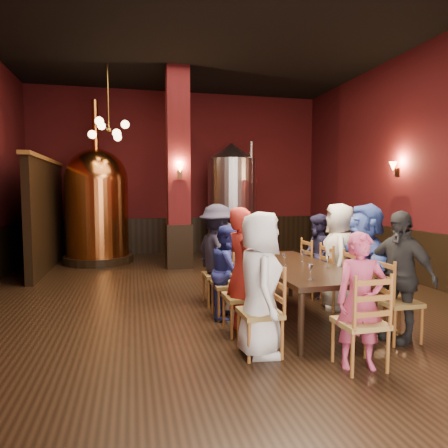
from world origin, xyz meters
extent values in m
plane|color=black|center=(0.00, 0.00, 0.00)|extent=(10.00, 10.00, 0.00)
plane|color=black|center=(0.00, 0.00, 4.50)|extent=(10.00, 10.00, 0.00)
cube|color=#4D1014|center=(0.00, 5.00, 2.25)|extent=(8.00, 0.02, 4.50)
cube|color=#4D1014|center=(4.00, 0.00, 2.25)|extent=(0.02, 10.00, 4.50)
cube|color=black|center=(3.96, 0.00, 0.50)|extent=(0.08, 9.90, 1.00)
cube|color=black|center=(0.00, 4.96, 0.50)|extent=(7.90, 0.08, 1.00)
cube|color=#4D1014|center=(-0.30, 2.80, 2.25)|extent=(0.58, 0.58, 4.50)
cube|color=black|center=(-3.20, 3.20, 1.20)|extent=(0.22, 3.50, 2.40)
cube|color=black|center=(0.80, -1.33, 0.72)|extent=(1.04, 2.42, 0.06)
cylinder|color=black|center=(0.39, -2.48, 0.34)|extent=(0.07, 0.07, 0.69)
cylinder|color=black|center=(1.27, -2.46, 0.34)|extent=(0.07, 0.07, 0.69)
cylinder|color=black|center=(0.34, -0.20, 0.34)|extent=(0.07, 0.07, 0.69)
cylinder|color=black|center=(1.22, -0.18, 0.34)|extent=(0.07, 0.07, 0.69)
imported|color=silver|center=(-0.03, -2.35, 0.77)|extent=(0.61, 0.82, 1.53)
imported|color=#A4231C|center=(-0.04, -1.68, 0.78)|extent=(0.43, 0.60, 1.55)
imported|color=navy|center=(-0.05, -1.02, 0.64)|extent=(0.50, 0.69, 1.28)
imported|color=#201D2C|center=(-0.06, -0.35, 0.78)|extent=(0.84, 1.13, 1.55)
imported|color=black|center=(1.67, -2.31, 0.76)|extent=(0.68, 0.97, 1.52)
imported|color=#3650A4|center=(1.66, -1.64, 0.79)|extent=(0.70, 1.53, 1.59)
imported|color=beige|center=(1.65, -0.98, 0.78)|extent=(0.74, 0.89, 1.57)
imported|color=#1F1C38|center=(1.64, -0.31, 0.69)|extent=(0.46, 0.72, 1.38)
imported|color=#AC395B|center=(0.83, -2.88, 0.67)|extent=(0.55, 0.43, 1.35)
cylinder|color=black|center=(-2.16, 3.87, 0.09)|extent=(1.66, 1.66, 0.18)
cylinder|color=#CD6D2F|center=(-2.16, 3.87, 1.11)|extent=(1.72, 1.72, 1.85)
sphere|color=#CD6D2F|center=(-2.16, 3.87, 2.03)|extent=(1.48, 1.48, 1.48)
cylinder|color=#CD6D2F|center=(-2.16, 3.87, 3.32)|extent=(0.15, 0.15, 1.20)
cylinder|color=#B2B2B7|center=(1.23, 3.91, 1.30)|extent=(1.49, 1.49, 2.59)
cone|color=#B2B2B7|center=(1.23, 3.91, 2.80)|extent=(1.24, 1.24, 0.41)
cylinder|color=#B2B2B7|center=(1.64, 3.49, 1.55)|extent=(0.08, 0.08, 2.90)
cylinder|color=white|center=(0.78, -0.33, 0.84)|extent=(0.10, 0.10, 0.18)
camera|label=1|loc=(-1.33, -6.31, 1.74)|focal=32.00mm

